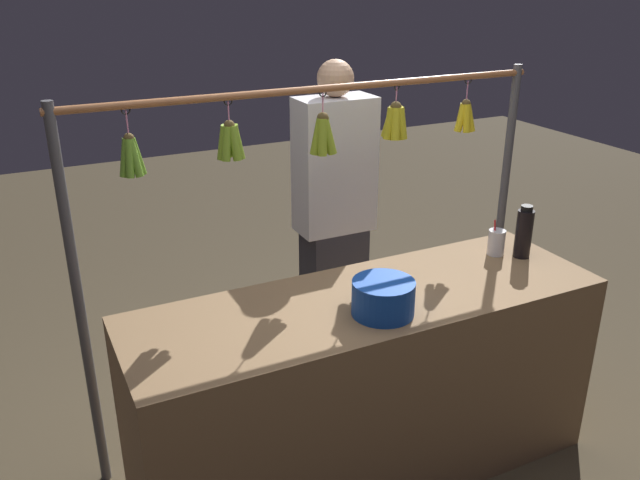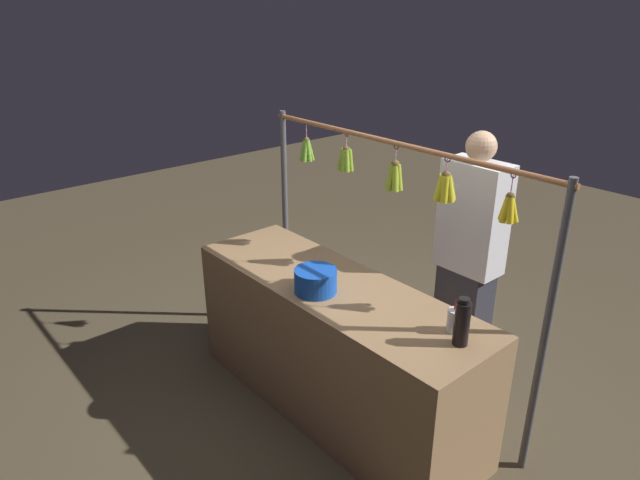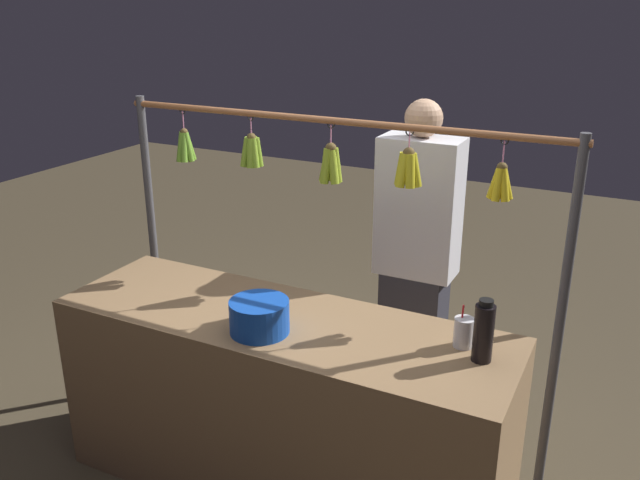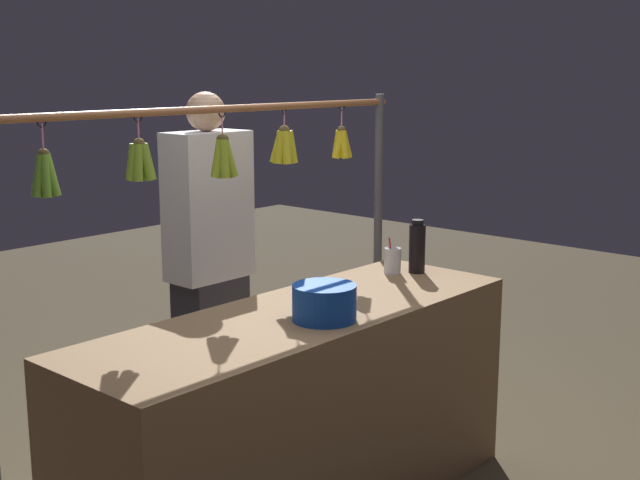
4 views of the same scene
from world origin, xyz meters
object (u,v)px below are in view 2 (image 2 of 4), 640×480
object	(u,v)px
water_bottle	(462,323)
blue_bucket	(316,281)
vendor_person	(468,264)
drink_cup	(455,320)

from	to	relation	value
water_bottle	blue_bucket	world-z (taller)	water_bottle
water_bottle	blue_bucket	distance (m)	0.92
blue_bucket	vendor_person	xyz separation A→B (m)	(-0.33, -1.06, -0.10)
water_bottle	vendor_person	size ratio (longest dim) A/B	0.15
water_bottle	drink_cup	xyz separation A→B (m)	(0.09, -0.08, -0.06)
blue_bucket	vendor_person	bearing A→B (deg)	-107.22
blue_bucket	drink_cup	bearing A→B (deg)	-161.54
blue_bucket	vendor_person	size ratio (longest dim) A/B	0.14
water_bottle	vendor_person	bearing A→B (deg)	-56.78
water_bottle	drink_cup	distance (m)	0.14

